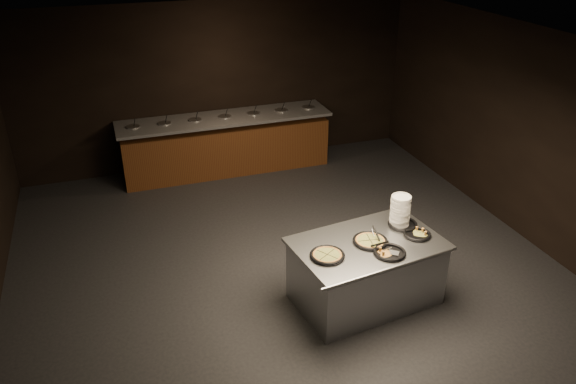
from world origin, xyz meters
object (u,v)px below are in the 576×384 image
at_px(serving_counter, 366,272).
at_px(plate_stack, 400,211).
at_px(pan_cheese_whole, 370,241).
at_px(pan_veggie_whole, 327,255).

relative_size(serving_counter, plate_stack, 4.78).
bearing_deg(pan_cheese_whole, pan_veggie_whole, -169.06).
bearing_deg(pan_veggie_whole, plate_stack, 18.54).
bearing_deg(serving_counter, pan_veggie_whole, -175.22).
xyz_separation_m(serving_counter, pan_veggie_whole, (-0.56, -0.12, 0.44)).
bearing_deg(plate_stack, pan_cheese_whole, -153.62).
height_order(serving_counter, plate_stack, plate_stack).
bearing_deg(pan_veggie_whole, pan_cheese_whole, 10.94).
relative_size(plate_stack, pan_veggie_whole, 0.98).
distance_m(plate_stack, pan_veggie_whole, 1.17).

